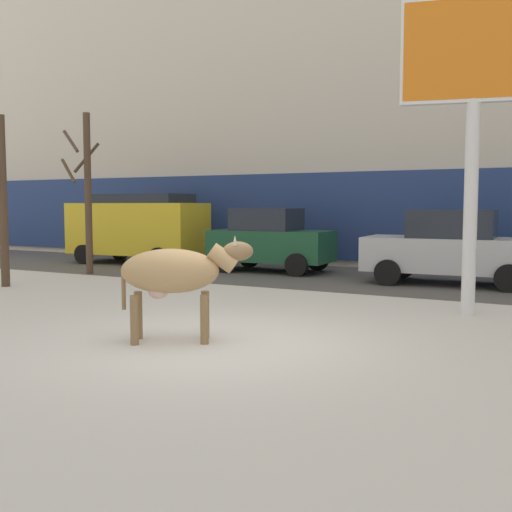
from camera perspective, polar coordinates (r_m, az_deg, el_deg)
The scene contains 10 objects.
ground_plane at distance 8.86m, azimuth -3.36°, elevation -8.01°, with size 120.00×120.00×0.00m, color silver.
road_strip at distance 16.35m, azimuth 11.87°, elevation -2.18°, with size 60.00×5.60×0.01m, color #514F4C.
building_facade at distance 22.40m, azimuth 16.56°, elevation 16.24°, with size 44.00×6.10×13.00m.
cow_tan at distance 8.80m, azimuth -7.56°, elevation -1.57°, with size 1.84×1.33×1.54m.
billboard at distance 11.70m, azimuth 19.74°, elevation 16.11°, with size 2.50×0.74×5.56m.
car_yellow_van at distance 20.83m, azimuth -10.96°, elevation 2.73°, with size 4.69×2.29×2.32m.
car_darkgreen_hatchback at distance 17.91m, azimuth 1.35°, elevation 1.48°, with size 3.58×2.06×1.86m.
car_silver_sedan at distance 15.76m, azimuth 17.81°, elevation 0.73°, with size 4.28×2.14×1.84m.
bare_tree_left_lot at distance 15.80m, azimuth -22.75°, elevation 5.07°, with size 1.11×0.99×4.08m.
bare_tree_far_back at distance 17.89m, azimuth -15.56°, elevation 6.02°, with size 1.05×1.31×4.52m.
Camera 1 is at (4.52, -7.37, 1.96)m, focal length 42.83 mm.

